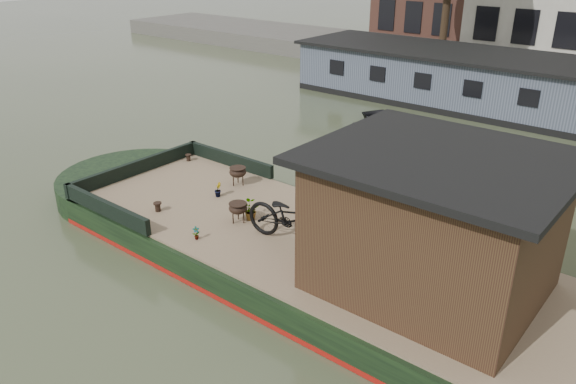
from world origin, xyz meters
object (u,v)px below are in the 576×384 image
Objects in this scene: cabin at (434,222)px; bicycle at (293,218)px; dinghy at (395,120)px; brazier_rear at (238,176)px; brazier_front at (238,213)px.

cabin reaches higher than bicycle.
cabin is 2.82m from bicycle.
cabin reaches higher than dinghy.
brazier_rear is 8.19m from dinghy.
cabin is at bearing -11.32° from brazier_rear.
brazier_front is at bearing -46.02° from brazier_rear.
cabin is at bearing 4.38° from brazier_front.
bicycle is 10.14m from dinghy.
brazier_front is 2.01m from brazier_rear.
brazier_front is at bearing -141.88° from dinghy.
bicycle is 4.68× the size of brazier_rear.
dinghy is at bearing 91.45° from brazier_rear.
bicycle is 4.81× the size of brazier_front.
bicycle is at bearing -0.29° from brazier_front.
bicycle is 3.24m from brazier_rear.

